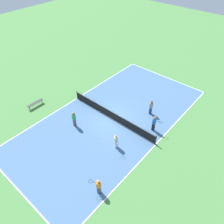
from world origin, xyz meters
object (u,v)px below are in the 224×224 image
(tennis_net, at_px, (112,115))
(player_baseline_gray, at_px, (151,106))
(tennis_ball_midcourt, at_px, (161,130))
(player_near_blue, at_px, (154,123))
(bench, at_px, (35,103))
(tennis_ball_near_net, at_px, (160,77))
(player_far_green, at_px, (74,118))
(tennis_ball_left_sideline, at_px, (114,98))
(tennis_ball_right_alley, at_px, (99,143))
(player_center_orange, at_px, (99,186))
(player_far_white, at_px, (116,140))

(tennis_net, relative_size, player_baseline_gray, 6.30)
(tennis_ball_midcourt, bearing_deg, player_near_blue, 33.44)
(bench, bearing_deg, tennis_ball_near_net, 152.33)
(tennis_net, distance_m, player_far_green, 3.75)
(player_far_green, relative_size, tennis_ball_left_sideline, 24.94)
(tennis_ball_midcourt, relative_size, tennis_ball_left_sideline, 1.00)
(tennis_net, relative_size, tennis_ball_midcourt, 150.63)
(player_far_green, height_order, player_baseline_gray, player_far_green)
(player_baseline_gray, bearing_deg, tennis_ball_left_sideline, -36.43)
(player_far_green, xyz_separation_m, tennis_ball_midcourt, (-6.66, -4.83, -0.94))
(tennis_ball_midcourt, relative_size, tennis_ball_right_alley, 1.00)
(tennis_ball_near_net, bearing_deg, tennis_net, 92.23)
(tennis_net, bearing_deg, player_center_orange, 123.89)
(tennis_ball_right_alley, bearing_deg, tennis_ball_left_sideline, -61.52)
(tennis_ball_left_sideline, bearing_deg, player_center_orange, 124.63)
(bench, relative_size, player_far_green, 1.08)
(player_far_green, xyz_separation_m, tennis_ball_right_alley, (-3.32, 0.17, -0.94))
(player_far_white, relative_size, player_baseline_gray, 0.89)
(tennis_net, height_order, tennis_ball_left_sideline, tennis_net)
(player_near_blue, height_order, tennis_ball_near_net, player_near_blue)
(player_far_green, height_order, player_near_blue, player_far_green)
(tennis_net, distance_m, tennis_ball_left_sideline, 3.35)
(tennis_ball_left_sideline, distance_m, tennis_ball_right_alley, 6.75)
(bench, xyz_separation_m, tennis_ball_midcourt, (-12.11, -5.55, -0.34))
(tennis_ball_right_alley, bearing_deg, player_far_green, -2.90)
(tennis_ball_midcourt, xyz_separation_m, tennis_ball_near_net, (4.97, -8.07, 0.00))
(tennis_net, relative_size, player_near_blue, 6.11)
(tennis_net, distance_m, player_baseline_gray, 4.03)
(player_far_white, distance_m, tennis_ball_midcourt, 4.76)
(player_center_orange, bearing_deg, tennis_ball_left_sideline, -80.38)
(tennis_ball_left_sideline, relative_size, tennis_ball_near_net, 1.00)
(player_center_orange, relative_size, tennis_ball_midcourt, 22.25)
(tennis_ball_midcourt, bearing_deg, player_center_orange, 89.07)
(tennis_ball_midcourt, distance_m, tennis_ball_near_net, 9.48)
(tennis_ball_left_sideline, xyz_separation_m, tennis_ball_near_net, (-1.59, -7.14, 0.00))
(player_near_blue, relative_size, tennis_ball_left_sideline, 24.65)
(player_baseline_gray, bearing_deg, player_near_blue, 86.99)
(player_near_blue, bearing_deg, tennis_ball_midcourt, 24.69)
(bench, distance_m, tennis_ball_near_net, 15.39)
(tennis_ball_left_sideline, bearing_deg, bench, 49.42)
(tennis_ball_near_net, bearing_deg, tennis_ball_right_alley, 97.11)
(player_near_blue, xyz_separation_m, tennis_ball_near_net, (4.36, -8.47, -0.93))
(player_far_white, relative_size, player_far_green, 0.86)
(tennis_net, relative_size, tennis_ball_near_net, 150.63)
(player_near_blue, relative_size, player_center_orange, 1.11)
(player_center_orange, bearing_deg, tennis_ball_right_alley, -71.42)
(tennis_net, bearing_deg, bench, 26.88)
(tennis_ball_near_net, bearing_deg, player_far_white, 103.74)
(player_baseline_gray, bearing_deg, player_far_white, 48.99)
(player_far_green, distance_m, tennis_ball_left_sideline, 5.84)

